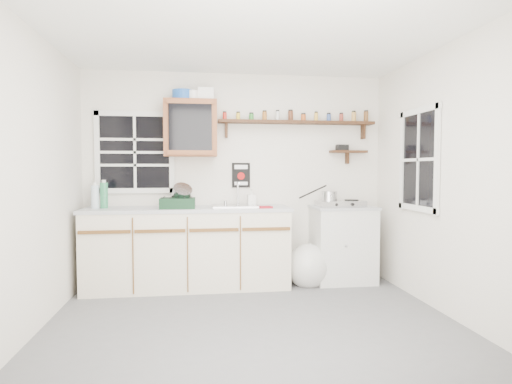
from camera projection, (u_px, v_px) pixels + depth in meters
room at (254, 181)px, 3.62m from camera, size 3.64×3.24×2.54m
main_cabinet at (188, 247)px, 4.87m from camera, size 2.31×0.63×0.92m
right_cabinet at (343, 244)px, 5.14m from camera, size 0.73×0.57×0.91m
sink at (235, 206)px, 4.92m from camera, size 0.52×0.44×0.29m
upper_cabinet at (191, 128)px, 4.94m from camera, size 0.60×0.32×0.65m
upper_cabinet_clutter at (192, 95)px, 4.92m from camera, size 0.47×0.24×0.14m
spice_shelf at (298, 122)px, 5.18m from camera, size 1.91×0.18×0.35m
secondary_shelf at (346, 151)px, 5.29m from camera, size 0.45×0.16×0.24m
warning_sign at (241, 175)px, 5.19m from camera, size 0.22×0.02×0.30m
window_back at (135, 152)px, 5.01m from camera, size 0.93×0.03×0.98m
window_right at (419, 160)px, 4.39m from camera, size 0.03×0.78×1.08m
water_bottles at (100, 196)px, 4.73m from camera, size 0.18×0.10×0.31m
dish_rack at (179, 200)px, 4.73m from camera, size 0.39×0.30×0.29m
soap_bottle at (251, 197)px, 5.04m from camera, size 0.09×0.10×0.20m
rag at (265, 207)px, 4.76m from camera, size 0.16×0.15×0.02m
hotplate at (340, 203)px, 5.09m from camera, size 0.57×0.34×0.08m
saucepan at (329, 196)px, 5.07m from camera, size 0.42×0.30×0.19m
trash_bag at (308, 266)px, 4.98m from camera, size 0.46×0.42×0.53m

